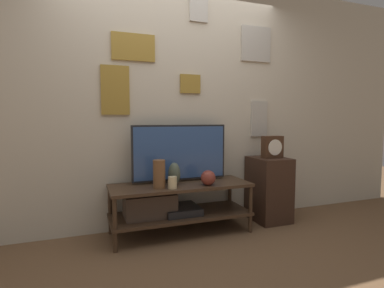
{
  "coord_description": "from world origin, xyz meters",
  "views": [
    {
      "loc": [
        -0.92,
        -2.53,
        1.16
      ],
      "look_at": [
        0.12,
        0.3,
        0.91
      ],
      "focal_mm": 28.0,
      "sensor_mm": 36.0,
      "label": 1
    }
  ],
  "objects_px": {
    "television": "(180,153)",
    "candle_jar": "(172,183)",
    "vase_round_glass": "(208,178)",
    "vase_urn_stoneware": "(174,174)",
    "vase_tall_ceramic": "(159,174)",
    "mantel_clock": "(272,147)"
  },
  "relations": [
    {
      "from": "television",
      "to": "candle_jar",
      "type": "xyz_separation_m",
      "value": [
        -0.16,
        -0.27,
        -0.25
      ]
    },
    {
      "from": "television",
      "to": "candle_jar",
      "type": "distance_m",
      "value": 0.4
    },
    {
      "from": "candle_jar",
      "to": "vase_round_glass",
      "type": "bearing_deg",
      "value": 1.65
    },
    {
      "from": "vase_round_glass",
      "to": "vase_urn_stoneware",
      "type": "xyz_separation_m",
      "value": [
        -0.31,
        0.13,
        0.04
      ]
    },
    {
      "from": "television",
      "to": "vase_round_glass",
      "type": "height_order",
      "value": "television"
    },
    {
      "from": "television",
      "to": "vase_tall_ceramic",
      "type": "distance_m",
      "value": 0.39
    },
    {
      "from": "vase_round_glass",
      "to": "mantel_clock",
      "type": "xyz_separation_m",
      "value": [
        0.85,
        0.14,
        0.27
      ]
    },
    {
      "from": "mantel_clock",
      "to": "candle_jar",
      "type": "bearing_deg",
      "value": -172.78
    },
    {
      "from": "television",
      "to": "vase_urn_stoneware",
      "type": "relative_size",
      "value": 4.48
    },
    {
      "from": "vase_round_glass",
      "to": "candle_jar",
      "type": "distance_m",
      "value": 0.37
    },
    {
      "from": "vase_urn_stoneware",
      "to": "candle_jar",
      "type": "bearing_deg",
      "value": -113.53
    },
    {
      "from": "mantel_clock",
      "to": "vase_round_glass",
      "type": "bearing_deg",
      "value": -170.37
    },
    {
      "from": "vase_urn_stoneware",
      "to": "candle_jar",
      "type": "distance_m",
      "value": 0.16
    },
    {
      "from": "vase_round_glass",
      "to": "vase_urn_stoneware",
      "type": "distance_m",
      "value": 0.34
    },
    {
      "from": "television",
      "to": "vase_tall_ceramic",
      "type": "bearing_deg",
      "value": -143.0
    },
    {
      "from": "television",
      "to": "vase_tall_ceramic",
      "type": "relative_size",
      "value": 3.74
    },
    {
      "from": "vase_urn_stoneware",
      "to": "mantel_clock",
      "type": "bearing_deg",
      "value": 0.87
    },
    {
      "from": "vase_tall_ceramic",
      "to": "television",
      "type": "bearing_deg",
      "value": 37.0
    },
    {
      "from": "television",
      "to": "vase_round_glass",
      "type": "bearing_deg",
      "value": -51.21
    },
    {
      "from": "vase_urn_stoneware",
      "to": "vase_tall_ceramic",
      "type": "bearing_deg",
      "value": -156.51
    },
    {
      "from": "vase_round_glass",
      "to": "mantel_clock",
      "type": "bearing_deg",
      "value": 9.63
    },
    {
      "from": "television",
      "to": "mantel_clock",
      "type": "distance_m",
      "value": 1.06
    }
  ]
}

